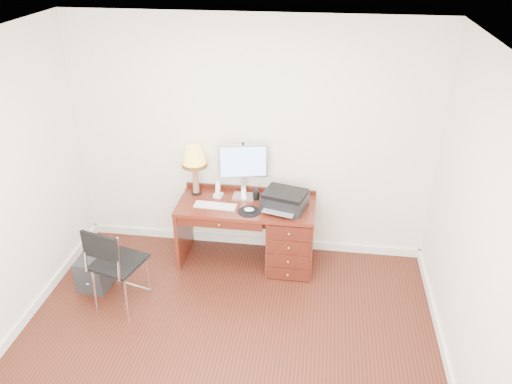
# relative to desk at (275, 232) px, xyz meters

# --- Properties ---
(ground) EXTENTS (4.00, 4.00, 0.00)m
(ground) POSITION_rel_desk_xyz_m (-0.32, -1.40, -0.41)
(ground) COLOR #34130B
(ground) RESTS_ON ground
(room_shell) EXTENTS (4.00, 4.00, 4.00)m
(room_shell) POSITION_rel_desk_xyz_m (-0.32, -0.77, -0.36)
(room_shell) COLOR white
(room_shell) RESTS_ON ground
(desk) EXTENTS (1.50, 0.67, 0.75)m
(desk) POSITION_rel_desk_xyz_m (0.00, 0.00, 0.00)
(desk) COLOR #5A1E13
(desk) RESTS_ON ground
(monitor) EXTENTS (0.54, 0.22, 0.62)m
(monitor) POSITION_rel_desk_xyz_m (-0.38, 0.18, 0.73)
(monitor) COLOR silver
(monitor) RESTS_ON desk
(keyboard) EXTENTS (0.46, 0.16, 0.02)m
(keyboard) POSITION_rel_desk_xyz_m (-0.65, -0.10, 0.35)
(keyboard) COLOR white
(keyboard) RESTS_ON desk
(mouse_pad) EXTENTS (0.24, 0.24, 0.05)m
(mouse_pad) POSITION_rel_desk_xyz_m (-0.27, -0.17, 0.35)
(mouse_pad) COLOR black
(mouse_pad) RESTS_ON desk
(printer) EXTENTS (0.52, 0.45, 0.20)m
(printer) POSITION_rel_desk_xyz_m (0.10, -0.03, 0.43)
(printer) COLOR black
(printer) RESTS_ON desk
(leg_lamp) EXTENTS (0.28, 0.28, 0.57)m
(leg_lamp) POSITION_rel_desk_xyz_m (-0.92, 0.16, 0.76)
(leg_lamp) COLOR black
(leg_lamp) RESTS_ON desk
(phone) EXTENTS (0.11, 0.11, 0.19)m
(phone) POSITION_rel_desk_xyz_m (-0.66, 0.11, 0.39)
(phone) COLOR white
(phone) RESTS_ON desk
(pen_cup) EXTENTS (0.08, 0.08, 0.10)m
(pen_cup) POSITION_rel_desk_xyz_m (-0.23, 0.12, 0.38)
(pen_cup) COLOR black
(pen_cup) RESTS_ON desk
(chair) EXTENTS (0.55, 0.55, 0.95)m
(chair) POSITION_rel_desk_xyz_m (-1.46, -0.97, 0.16)
(chair) COLOR black
(chair) RESTS_ON ground
(equipment_box) EXTENTS (0.33, 0.33, 0.36)m
(equipment_box) POSITION_rel_desk_xyz_m (-1.85, -0.70, -0.23)
(equipment_box) COLOR black
(equipment_box) RESTS_ON ground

